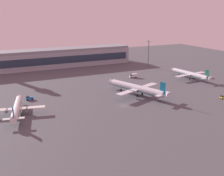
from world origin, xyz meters
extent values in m
plane|color=#4C4C51|center=(0.00, 0.00, 0.00)|extent=(416.00, 416.00, 0.00)
cube|color=#9EA3AD|center=(-18.62, 119.99, 7.00)|extent=(162.91, 22.00, 14.00)
cube|color=#263347|center=(-18.62, 108.79, 7.70)|extent=(156.39, 0.40, 6.16)
cube|color=gray|center=(-18.62, 119.99, 15.20)|extent=(162.91, 19.80, 2.40)
cylinder|color=silver|center=(-54.05, 11.18, 3.51)|extent=(9.51, 30.79, 3.25)
cone|color=silver|center=(-50.67, 27.25, 3.51)|extent=(3.44, 2.64, 3.09)
cone|color=silver|center=(-57.46, -5.05, 3.51)|extent=(3.35, 2.94, 2.92)
cube|color=silver|center=(-54.22, 10.35, 3.33)|extent=(27.48, 8.97, 0.30)
cube|color=silver|center=(-57.13, -3.46, 3.68)|extent=(9.63, 3.94, 0.30)
cube|color=#19479E|center=(-57.07, -3.21, 6.28)|extent=(0.81, 2.73, 5.56)
cylinder|color=slate|center=(-58.83, 11.31, 2.74)|extent=(2.47, 3.40, 1.88)
cylinder|color=slate|center=(-49.62, 9.38, 2.74)|extent=(2.47, 3.40, 1.88)
cube|color=#19479E|center=(-54.05, 11.18, 2.61)|extent=(8.69, 28.31, 0.31)
cylinder|color=#333338|center=(-52.02, 20.82, 1.99)|extent=(0.24, 0.24, 3.04)
cylinder|color=black|center=(-52.02, 20.82, 0.47)|extent=(0.53, 0.99, 0.94)
cylinder|color=#333338|center=(-56.33, 9.48, 1.99)|extent=(0.24, 0.24, 3.04)
cylinder|color=black|center=(-56.33, 9.48, 0.47)|extent=(0.53, 0.99, 0.94)
cylinder|color=#333338|center=(-52.65, 8.70, 1.99)|extent=(0.24, 0.24, 3.04)
cylinder|color=black|center=(-52.65, 8.70, 0.47)|extent=(0.53, 0.99, 0.94)
cylinder|color=silver|center=(16.01, 13.53, 4.47)|extent=(17.65, 38.22, 4.14)
cone|color=silver|center=(8.67, 33.14, 4.47)|extent=(4.61, 3.83, 3.94)
cone|color=silver|center=(23.43, -6.29, 4.47)|extent=(4.56, 4.17, 3.73)
cube|color=silver|center=(16.39, 12.51, 4.25)|extent=(34.21, 16.33, 0.38)
cube|color=silver|center=(22.71, -4.35, 4.69)|extent=(12.15, 6.66, 0.38)
cube|color=#1984B2|center=(22.59, -4.04, 8.02)|extent=(1.53, 3.38, 7.09)
cylinder|color=slate|center=(10.78, 10.40, 3.49)|extent=(3.62, 4.52, 2.40)
cylinder|color=slate|center=(22.01, 14.61, 3.49)|extent=(3.62, 4.52, 2.40)
cube|color=#1984B2|center=(16.01, 13.53, 3.33)|extent=(16.16, 35.14, 0.39)
cylinder|color=#333338|center=(11.60, 25.29, 2.54)|extent=(0.31, 0.31, 3.87)
cylinder|color=black|center=(11.60, 25.29, 0.60)|extent=(0.83, 1.28, 1.20)
cylinder|color=#333338|center=(14.72, 10.13, 2.54)|extent=(0.31, 0.31, 3.87)
cylinder|color=black|center=(14.72, 10.13, 0.60)|extent=(0.83, 1.28, 1.20)
cylinder|color=#333338|center=(19.21, 11.82, 2.54)|extent=(0.31, 0.31, 3.87)
cylinder|color=black|center=(19.21, 11.82, 0.60)|extent=(0.83, 1.28, 1.20)
cylinder|color=silver|center=(73.25, 32.12, 3.72)|extent=(7.26, 32.82, 3.45)
cone|color=silver|center=(71.21, 49.41, 3.72)|extent=(3.51, 2.55, 3.27)
cone|color=silver|center=(75.32, 14.66, 3.72)|extent=(3.38, 2.89, 3.10)
cube|color=silver|center=(73.36, 31.22, 3.54)|extent=(29.24, 7.01, 0.32)
cube|color=silver|center=(75.12, 16.37, 3.90)|extent=(10.16, 3.33, 0.32)
cube|color=#146B4C|center=(75.09, 16.64, 6.66)|extent=(0.61, 2.91, 5.89)
cylinder|color=slate|center=(68.41, 30.64, 2.90)|extent=(2.36, 3.48, 1.99)
cylinder|color=slate|center=(78.31, 31.81, 2.90)|extent=(2.36, 3.48, 1.99)
cube|color=#146B4C|center=(73.25, 32.12, 2.77)|extent=(6.61, 30.18, 0.33)
cylinder|color=#333338|center=(72.02, 42.49, 2.11)|extent=(0.25, 0.25, 3.22)
cylinder|color=black|center=(72.02, 42.49, 0.50)|extent=(0.48, 1.03, 1.00)
cylinder|color=#333338|center=(71.54, 29.64, 2.11)|extent=(0.25, 0.25, 3.22)
cylinder|color=black|center=(71.54, 29.64, 0.50)|extent=(0.48, 1.03, 1.00)
cylinder|color=#333338|center=(75.50, 30.11, 2.11)|extent=(0.25, 0.25, 3.22)
cylinder|color=black|center=(75.50, 30.11, 0.50)|extent=(0.48, 1.03, 1.00)
cube|color=#3372BF|center=(-45.64, 32.05, 1.00)|extent=(2.25, 2.16, 1.10)
cube|color=#1E232D|center=(-45.64, 32.05, 1.90)|extent=(1.99, 1.98, 0.70)
cube|color=#3372BF|center=(-43.76, 31.90, 1.15)|extent=(2.54, 2.10, 1.40)
cylinder|color=black|center=(-46.00, 31.23, 0.45)|extent=(0.92, 0.37, 0.90)
cylinder|color=black|center=(-45.87, 32.92, 0.45)|extent=(0.92, 0.37, 0.90)
cylinder|color=black|center=(-43.32, 31.02, 0.45)|extent=(0.92, 0.37, 0.90)
cylinder|color=black|center=(-43.19, 32.71, 0.45)|extent=(0.92, 0.37, 0.90)
cube|color=white|center=(35.05, 53.42, 1.05)|extent=(3.30, 3.06, 1.20)
cube|color=#1E232D|center=(35.05, 53.42, 2.00)|extent=(2.93, 2.79, 0.70)
cube|color=white|center=(37.43, 52.74, 1.75)|extent=(4.09, 3.20, 2.60)
cylinder|color=black|center=(34.39, 52.52, 0.45)|extent=(0.95, 0.53, 0.90)
cylinder|color=black|center=(34.96, 54.54, 0.45)|extent=(0.95, 0.53, 0.90)
cylinder|color=black|center=(37.77, 51.55, 0.45)|extent=(0.95, 0.53, 0.90)
cylinder|color=black|center=(38.35, 53.57, 0.45)|extent=(0.95, 0.53, 0.90)
cube|color=yellow|center=(57.47, -14.46, 0.90)|extent=(1.82, 1.99, 0.90)
cube|color=#1E232D|center=(57.47, -14.46, 1.70)|extent=(1.61, 1.82, 0.70)
cylinder|color=black|center=(57.35, -15.23, 0.45)|extent=(0.93, 0.41, 0.90)
cylinder|color=black|center=(57.16, -13.74, 0.45)|extent=(0.93, 0.41, 0.90)
cylinder|color=black|center=(59.19, -13.48, 0.45)|extent=(0.93, 0.41, 0.90)
cylinder|color=slate|center=(67.95, 81.71, 12.02)|extent=(0.70, 0.70, 24.05)
cube|color=slate|center=(67.95, 81.71, 23.45)|extent=(4.80, 0.40, 0.40)
sphere|color=#F9EAB2|center=(66.15, 81.71, 23.45)|extent=(0.90, 0.90, 0.90)
sphere|color=#F9EAB2|center=(69.75, 81.71, 23.45)|extent=(0.90, 0.90, 0.90)
camera|label=1|loc=(-66.54, -125.63, 50.77)|focal=44.23mm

